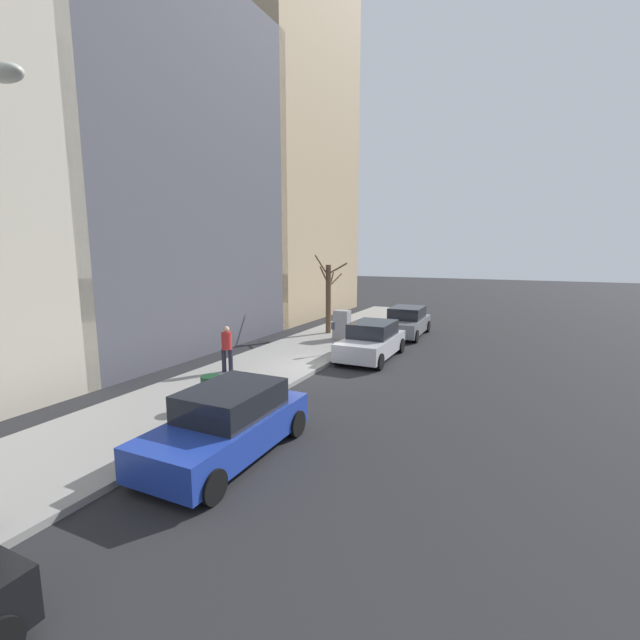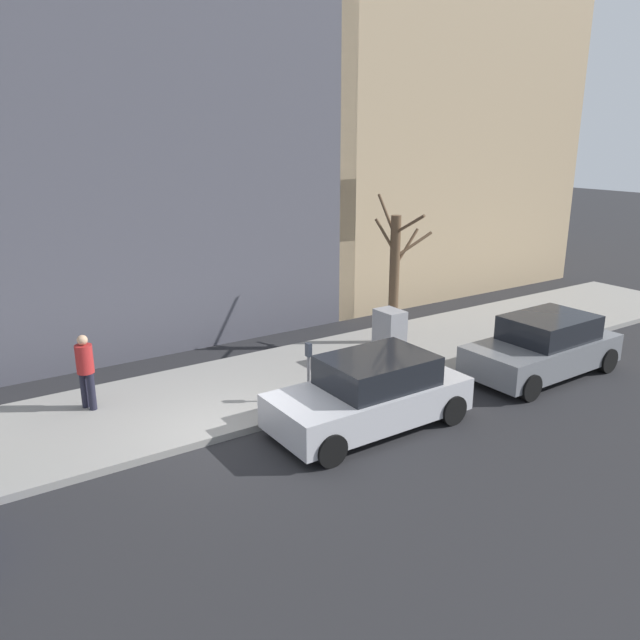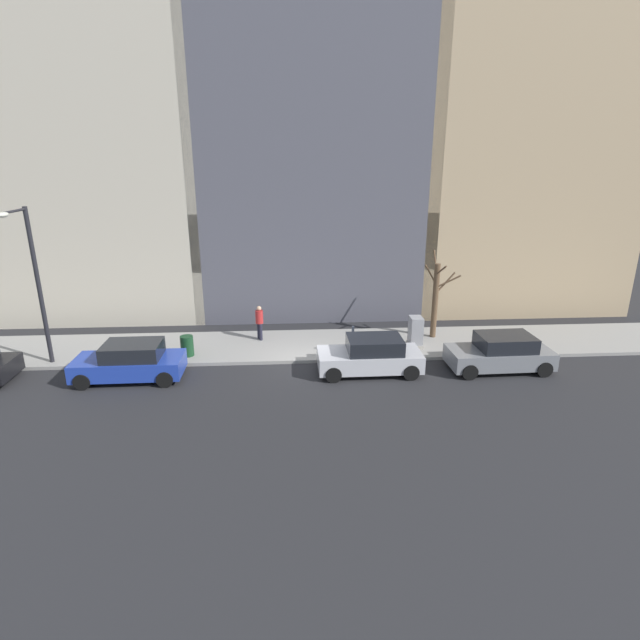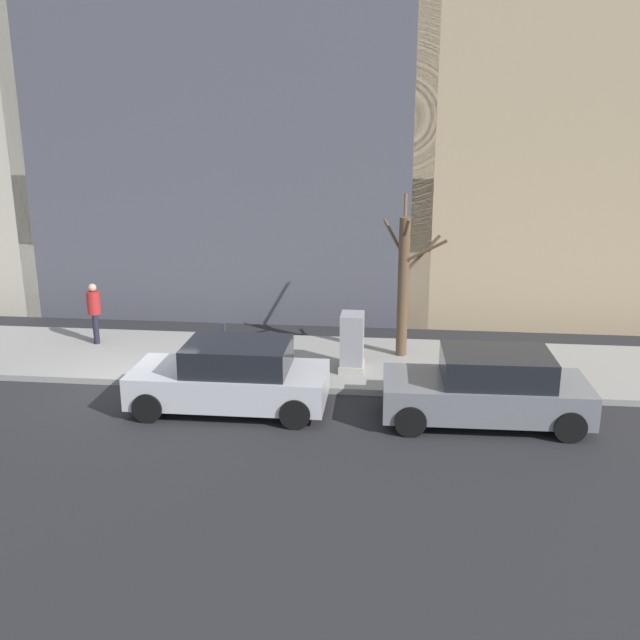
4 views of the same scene
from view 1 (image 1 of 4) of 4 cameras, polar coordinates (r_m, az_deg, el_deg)
The scene contains 12 objects.
ground_plane at distance 16.24m, azimuth 0.22°, elevation -6.71°, with size 120.00×120.00×0.00m, color #232326.
sidewalk at distance 17.14m, azimuth -5.85°, elevation -5.64°, with size 4.00×36.00×0.15m, color gray.
parked_car_grey at distance 23.11m, azimuth 11.43°, elevation -0.26°, with size 2.00×4.24×1.52m.
parked_car_silver at distance 18.01m, azimuth 6.90°, elevation -2.78°, with size 1.94×4.21×1.52m.
parked_car_blue at distance 9.76m, azimuth -12.14°, elevation -13.32°, with size 1.95×4.22×1.52m.
parking_meter at distance 18.00m, azimuth 1.75°, elevation -1.93°, with size 0.14×0.10×1.35m.
utility_box at distance 21.06m, azimuth 2.96°, elevation -0.68°, with size 0.83×0.61×1.43m.
bare_tree at distance 22.52m, azimuth 1.15°, elevation 3.20°, with size 1.85×1.61×4.12m.
trash_bin at distance 12.34m, azimuth -14.28°, elevation -9.24°, with size 0.56×0.56×0.90m, color #14381E.
pedestrian_near_meter at distance 15.64m, azimuth -12.32°, elevation -3.43°, with size 0.38×0.36×1.66m.
office_tower_left at distance 33.39m, azimuth -9.19°, elevation 25.83°, with size 11.66×11.66×28.19m, color tan.
office_block_center at distance 24.01m, azimuth -26.53°, elevation 16.49°, with size 12.67×12.67×15.79m, color #4C4C56.
Camera 1 is at (-6.74, 14.09, 4.43)m, focal length 24.00 mm.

